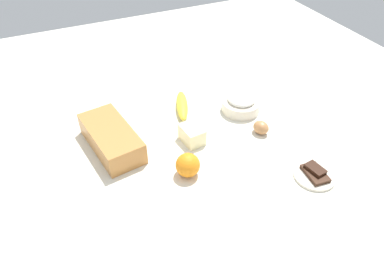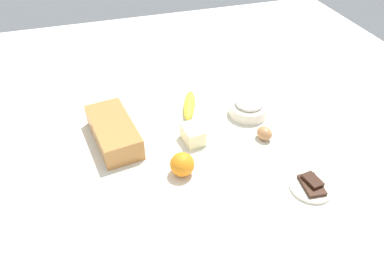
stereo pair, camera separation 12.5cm
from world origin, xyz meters
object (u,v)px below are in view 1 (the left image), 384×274
Objects in this scene: orange_fruit at (188,165)px; butter_block at (192,134)px; egg_near_butter at (261,128)px; chocolate_plate at (315,175)px; banana at (182,105)px; flour_bowl at (241,103)px; loaf_pan at (111,138)px.

orange_fruit is 0.16m from butter_block.
chocolate_plate is (-0.26, -0.03, -0.01)m from egg_near_butter.
orange_fruit reaches higher than banana.
flour_bowl is 1.90× the size of orange_fruit.
banana is 0.35m from orange_fruit.
banana is 2.11× the size of butter_block.
banana is 0.20m from butter_block.
egg_near_butter is at bearing 7.53° from chocolate_plate.
egg_near_butter is 0.46× the size of chocolate_plate.
flour_bowl is 0.41m from chocolate_plate.
chocolate_plate is (-0.41, -0.54, -0.03)m from loaf_pan.
banana reaches higher than chocolate_plate.
orange_fruit is at bearing 125.24° from flour_bowl.
chocolate_plate is at bearing -155.23° from banana.
butter_block is 1.49× the size of egg_near_butter.
loaf_pan is at bearing 108.88° from banana.
loaf_pan is 0.33m from banana.
loaf_pan reaches higher than butter_block.
chocolate_plate is (-0.51, -0.24, -0.01)m from banana.
orange_fruit is (-0.23, 0.33, 0.01)m from flour_bowl.
orange_fruit is (-0.33, 0.12, 0.02)m from banana.
chocolate_plate is at bearing -138.83° from butter_block.
banana is 2.43× the size of orange_fruit.
egg_near_butter is at bearing -141.28° from banana.
loaf_pan is 3.29× the size of butter_block.
flour_bowl reaches higher than butter_block.
banana is (0.11, -0.31, -0.02)m from loaf_pan.
loaf_pan is at bearing 73.98° from egg_near_butter.
orange_fruit reaches higher than chocolate_plate.
flour_bowl reaches higher than banana.
orange_fruit is 0.87× the size of butter_block.
egg_near_butter is at bearing -76.05° from orange_fruit.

